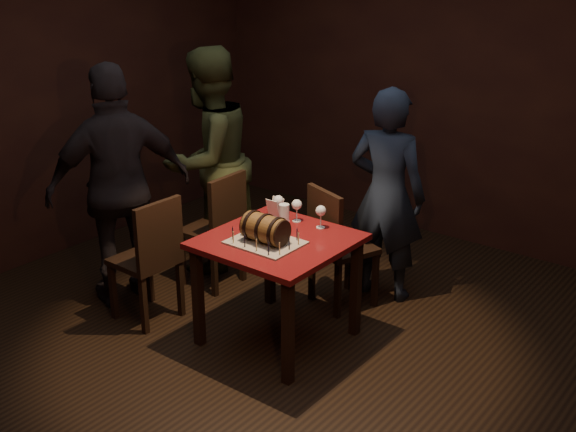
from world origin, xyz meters
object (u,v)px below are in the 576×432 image
at_px(pub_table, 278,254).
at_px(chair_left_front, 151,254).
at_px(person_left_front, 120,187).
at_px(chair_back, 335,241).
at_px(pint_of_ale, 284,215).
at_px(wine_glass_mid, 297,206).
at_px(wine_glass_right, 321,212).
at_px(wine_glass_left, 278,201).
at_px(barrel_cake, 265,229).
at_px(person_left_rear, 208,161).
at_px(chair_left_rear, 219,224).
at_px(person_back, 387,195).

xyz_separation_m(pub_table, chair_left_front, (-0.86, -0.34, -0.12)).
bearing_deg(person_left_front, pub_table, 125.14).
bearing_deg(chair_back, pub_table, -92.56).
bearing_deg(pint_of_ale, wine_glass_mid, 74.23).
distance_m(wine_glass_right, person_left_front, 1.50).
bearing_deg(person_left_front, wine_glass_left, 142.31).
height_order(chair_back, person_left_front, person_left_front).
height_order(wine_glass_left, pint_of_ale, wine_glass_left).
distance_m(wine_glass_left, wine_glass_right, 0.35).
height_order(barrel_cake, wine_glass_left, barrel_cake).
height_order(pub_table, wine_glass_right, wine_glass_right).
distance_m(wine_glass_mid, wine_glass_right, 0.20).
bearing_deg(person_left_front, wine_glass_right, 136.58).
distance_m(pint_of_ale, person_left_rear, 1.16).
xyz_separation_m(wine_glass_left, wine_glass_mid, (0.15, 0.01, -0.00)).
bearing_deg(chair_left_front, barrel_cake, 15.05).
bearing_deg(chair_left_rear, pint_of_ale, -11.10).
bearing_deg(barrel_cake, chair_left_front, -164.95).
height_order(wine_glass_left, chair_back, chair_back).
distance_m(wine_glass_left, person_back, 0.85).
xyz_separation_m(barrel_cake, chair_left_rear, (-0.86, 0.48, -0.33)).
bearing_deg(pint_of_ale, person_back, 67.71).
bearing_deg(chair_left_rear, pub_table, -22.63).
xyz_separation_m(wine_glass_left, chair_left_rear, (-0.64, 0.06, -0.35)).
bearing_deg(pub_table, person_back, 78.04).
relative_size(wine_glass_mid, chair_left_front, 0.17).
distance_m(barrel_cake, person_left_front, 1.27).
xyz_separation_m(chair_left_rear, person_left_rear, (-0.33, 0.25, 0.39)).
bearing_deg(chair_left_front, person_left_front, 165.62).
distance_m(person_left_rear, person_left_front, 0.85).
bearing_deg(barrel_cake, person_left_rear, 148.67).
xyz_separation_m(pint_of_ale, chair_left_front, (-0.75, -0.56, -0.30)).
bearing_deg(barrel_cake, chair_left_rear, 151.06).
xyz_separation_m(wine_glass_mid, wine_glass_right, (0.20, 0.00, 0.00)).
distance_m(person_back, person_left_rear, 1.48).
relative_size(wine_glass_left, chair_back, 0.17).
relative_size(pub_table, wine_glass_mid, 5.59).
height_order(wine_glass_right, person_left_front, person_left_front).
relative_size(pint_of_ale, chair_left_front, 0.16).
bearing_deg(barrel_cake, person_back, 78.61).
xyz_separation_m(barrel_cake, wine_glass_right, (0.13, 0.44, 0.01)).
height_order(pub_table, chair_left_rear, chair_left_rear).
distance_m(wine_glass_left, chair_left_front, 0.97).
xyz_separation_m(pub_table, chair_back, (0.03, 0.64, -0.12)).
height_order(wine_glass_right, chair_left_rear, chair_left_rear).
bearing_deg(wine_glass_right, wine_glass_left, -177.45).
bearing_deg(pub_table, person_left_rear, 153.03).
height_order(chair_left_rear, person_left_front, person_left_front).
height_order(chair_left_front, person_left_front, person_left_front).
distance_m(pub_table, chair_left_rear, 0.96).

